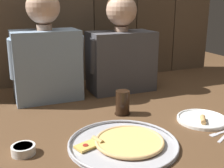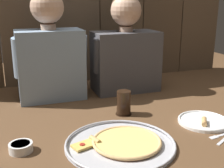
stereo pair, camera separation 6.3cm
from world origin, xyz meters
name	(u,v)px [view 1 (the left image)]	position (x,y,z in m)	size (l,w,h in m)	color
ground_plane	(125,130)	(0.00, 0.00, 0.00)	(3.20, 3.20, 0.00)	brown
pizza_tray	(125,143)	(-0.05, -0.11, 0.01)	(0.42, 0.42, 0.03)	#B2B2B7
dinner_plate	(202,119)	(0.37, -0.05, 0.01)	(0.23, 0.23, 0.03)	white
drinking_glass	(123,103)	(0.07, 0.17, 0.06)	(0.08, 0.08, 0.12)	black
dipping_bowl	(23,149)	(-0.42, -0.04, 0.02)	(0.09, 0.09, 0.03)	white
table_fork	(221,132)	(0.35, -0.18, 0.00)	(0.13, 0.03, 0.01)	silver
diner_left	(46,51)	(-0.22, 0.53, 0.27)	(0.39, 0.20, 0.59)	#849EB7
diner_right	(121,49)	(0.22, 0.53, 0.25)	(0.42, 0.21, 0.57)	#4C4C51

